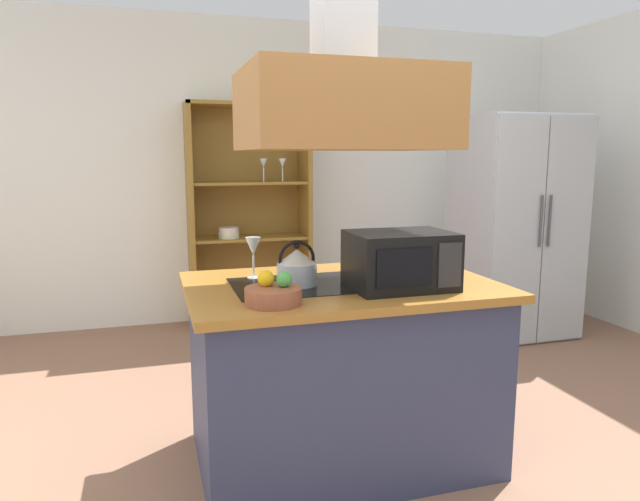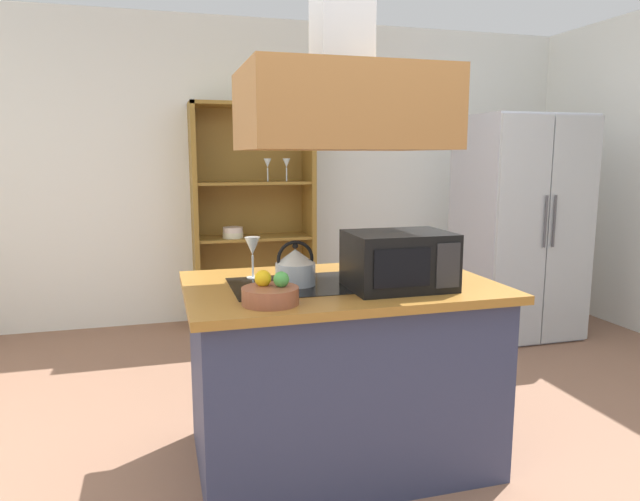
# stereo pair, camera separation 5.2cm
# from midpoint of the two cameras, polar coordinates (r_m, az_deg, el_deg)

# --- Properties ---
(ground_plane) EXTENTS (7.80, 7.80, 0.00)m
(ground_plane) POSITION_cam_midpoint_polar(r_m,az_deg,el_deg) (2.90, 6.58, -21.76)
(ground_plane) COLOR #8A624C
(wall_back) EXTENTS (6.00, 0.12, 2.70)m
(wall_back) POSITION_cam_midpoint_polar(r_m,az_deg,el_deg) (5.37, -6.08, 7.78)
(wall_back) COLOR silver
(wall_back) RESTS_ON ground
(kitchen_island) EXTENTS (1.46, 0.97, 0.90)m
(kitchen_island) POSITION_cam_midpoint_polar(r_m,az_deg,el_deg) (2.88, 1.54, -11.92)
(kitchen_island) COLOR #313755
(kitchen_island) RESTS_ON ground
(range_hood) EXTENTS (0.90, 0.70, 1.17)m
(range_hood) POSITION_cam_midpoint_polar(r_m,az_deg,el_deg) (2.70, 1.68, 15.95)
(range_hood) COLOR #A26B37
(refrigerator) EXTENTS (0.90, 0.77, 1.83)m
(refrigerator) POSITION_cam_midpoint_polar(r_m,az_deg,el_deg) (5.05, 18.51, 2.27)
(refrigerator) COLOR #B0B3C0
(refrigerator) RESTS_ON ground
(dish_cabinet) EXTENTS (1.06, 0.40, 1.95)m
(dish_cabinet) POSITION_cam_midpoint_polar(r_m,az_deg,el_deg) (5.16, -7.44, 2.28)
(dish_cabinet) COLOR olive
(dish_cabinet) RESTS_ON ground
(kettle) EXTENTS (0.19, 0.19, 0.21)m
(kettle) POSITION_cam_midpoint_polar(r_m,az_deg,el_deg) (2.67, -2.88, -1.63)
(kettle) COLOR #AEBCC8
(kettle) RESTS_ON kitchen_island
(cutting_board) EXTENTS (0.35, 0.26, 0.02)m
(cutting_board) POSITION_cam_midpoint_polar(r_m,az_deg,el_deg) (3.02, 5.70, -1.93)
(cutting_board) COLOR white
(cutting_board) RESTS_ON kitchen_island
(microwave) EXTENTS (0.46, 0.35, 0.26)m
(microwave) POSITION_cam_midpoint_polar(r_m,az_deg,el_deg) (2.63, 7.47, -0.96)
(microwave) COLOR black
(microwave) RESTS_ON kitchen_island
(wine_glass_on_counter) EXTENTS (0.08, 0.08, 0.21)m
(wine_glass_on_counter) POSITION_cam_midpoint_polar(r_m,az_deg,el_deg) (2.83, -7.21, 0.23)
(wine_glass_on_counter) COLOR silver
(wine_glass_on_counter) RESTS_ON kitchen_island
(fruit_bowl) EXTENTS (0.24, 0.24, 0.14)m
(fruit_bowl) POSITION_cam_midpoint_polar(r_m,az_deg,el_deg) (2.35, -5.30, -4.30)
(fruit_bowl) COLOR brown
(fruit_bowl) RESTS_ON kitchen_island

